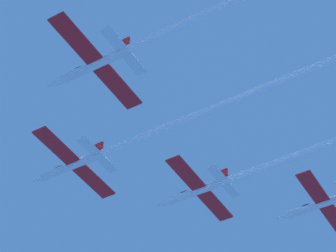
# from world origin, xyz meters

# --- Properties ---
(jet_lead) EXTENTS (14.88, 41.45, 2.47)m
(jet_lead) POSITION_xyz_m (-0.24, -11.40, -0.36)
(jet_lead) COLOR white
(jet_left_wing) EXTENTS (14.88, 38.79, 2.47)m
(jet_left_wing) POSITION_xyz_m (-12.75, -22.26, -0.50)
(jet_left_wing) COLOR white
(jet_right_wing) EXTENTS (14.88, 36.30, 2.47)m
(jet_right_wing) POSITION_xyz_m (12.50, -20.06, -0.14)
(jet_right_wing) COLOR white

